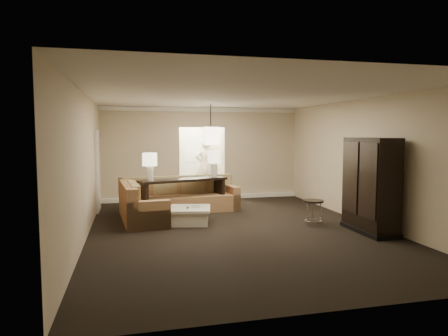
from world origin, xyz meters
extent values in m
plane|color=black|center=(0.00, 0.00, 0.00)|extent=(8.00, 8.00, 0.00)
cube|color=beige|center=(0.00, 4.00, 1.40)|extent=(6.00, 0.04, 2.80)
cube|color=beige|center=(0.00, -4.00, 1.40)|extent=(6.00, 0.04, 2.80)
cube|color=beige|center=(-3.00, 0.00, 1.40)|extent=(0.04, 8.00, 2.80)
cube|color=beige|center=(3.00, 0.00, 1.40)|extent=(0.04, 8.00, 2.80)
cube|color=white|center=(0.00, 0.00, 2.80)|extent=(6.00, 8.00, 0.02)
cube|color=white|center=(0.00, 3.95, 2.73)|extent=(6.00, 0.10, 0.12)
cube|color=white|center=(0.00, 3.95, 0.06)|extent=(6.00, 0.10, 0.12)
cube|color=white|center=(-2.97, 2.80, 1.05)|extent=(0.05, 0.90, 2.10)
cube|color=white|center=(0.00, 5.00, 0.00)|extent=(1.40, 2.00, 0.01)
cube|color=beige|center=(-0.70, 5.00, 1.40)|extent=(0.04, 2.00, 2.80)
cube|color=beige|center=(0.70, 5.00, 1.40)|extent=(0.04, 2.00, 2.80)
cube|color=beige|center=(0.00, 6.00, 1.40)|extent=(1.40, 0.04, 2.80)
cube|color=white|center=(0.00, 5.97, 1.05)|extent=(0.90, 0.05, 2.10)
cube|color=brown|center=(-0.91, 2.20, 0.21)|extent=(3.08, 1.18, 0.42)
cube|color=brown|center=(-1.85, 0.95, 0.21)|extent=(1.03, 1.48, 0.42)
cube|color=brown|center=(-0.94, 2.53, 0.65)|extent=(3.02, 0.52, 0.46)
cube|color=brown|center=(-2.23, 1.42, 0.65)|extent=(0.46, 2.42, 0.46)
cube|color=brown|center=(0.49, 2.33, 0.31)|extent=(0.28, 0.92, 0.62)
cube|color=brown|center=(-1.80, 0.35, 0.31)|extent=(0.92, 0.28, 0.62)
cube|color=#9C8153|center=(-2.04, 2.38, 0.67)|extent=(0.63, 0.22, 0.46)
cube|color=#9C8153|center=(-1.29, 2.45, 0.67)|extent=(0.63, 0.22, 0.46)
cube|color=#9C8153|center=(-0.54, 2.52, 0.67)|extent=(0.63, 0.22, 0.46)
cube|color=#9C8153|center=(0.21, 2.59, 0.67)|extent=(0.63, 0.22, 0.46)
cube|color=#9C8153|center=(-2.12, 1.53, 0.67)|extent=(0.22, 0.61, 0.46)
cube|color=#9C8153|center=(-2.05, 0.83, 0.67)|extent=(0.22, 0.61, 0.46)
cube|color=white|center=(-0.87, 0.80, 0.15)|extent=(0.96, 0.96, 0.31)
cube|color=white|center=(-0.87, 0.80, 0.33)|extent=(1.06, 1.06, 0.05)
cube|color=black|center=(-0.92, 0.76, 0.37)|extent=(0.07, 0.15, 0.02)
cube|color=#BFB3A7|center=(-0.71, 0.90, 0.36)|extent=(0.25, 0.30, 0.01)
cube|color=black|center=(-0.85, 2.00, 0.85)|extent=(2.32, 1.12, 0.06)
cube|color=black|center=(-1.84, 1.72, 0.41)|extent=(0.21, 0.47, 0.83)
cube|color=black|center=(0.15, 2.28, 0.41)|extent=(0.21, 0.47, 0.83)
cube|color=black|center=(-0.85, 2.00, 0.12)|extent=(2.21, 1.04, 0.04)
cube|color=black|center=(2.60, -0.84, 0.97)|extent=(0.53, 1.29, 1.93)
cube|color=black|center=(2.32, -1.16, 1.10)|extent=(0.03, 0.57, 1.47)
cube|color=black|center=(2.32, -0.52, 1.10)|extent=(0.03, 0.57, 1.47)
cube|color=black|center=(2.60, -0.84, 0.05)|extent=(0.57, 1.34, 0.09)
cylinder|color=black|center=(1.75, -0.01, 0.54)|extent=(0.45, 0.45, 0.04)
torus|color=silver|center=(1.75, -0.01, 0.10)|extent=(0.37, 0.37, 0.02)
cylinder|color=silver|center=(1.92, -0.02, 0.26)|extent=(0.02, 0.02, 0.53)
cylinder|color=silver|center=(1.67, 0.15, 0.26)|extent=(0.02, 0.02, 0.53)
cylinder|color=silver|center=(1.66, -0.15, 0.26)|extent=(0.02, 0.02, 0.53)
cylinder|color=silver|center=(-1.69, 1.76, 1.06)|extent=(0.17, 0.17, 0.36)
cylinder|color=#FFF0BF|center=(-1.69, 1.76, 1.39)|extent=(0.35, 0.35, 0.31)
cylinder|color=silver|center=(0.00, 2.24, 1.06)|extent=(0.17, 0.17, 0.36)
cylinder|color=#FFF0BF|center=(0.00, 2.24, 1.39)|extent=(0.35, 0.35, 0.31)
cylinder|color=black|center=(0.00, 2.70, 2.50)|extent=(0.02, 0.02, 0.60)
cube|color=#FFE9C6|center=(0.00, 2.70, 1.95)|extent=(0.38, 0.38, 0.48)
imported|color=beige|center=(0.33, 5.22, 1.02)|extent=(0.80, 0.58, 2.04)
camera|label=1|loc=(-2.16, -7.97, 2.02)|focal=32.00mm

